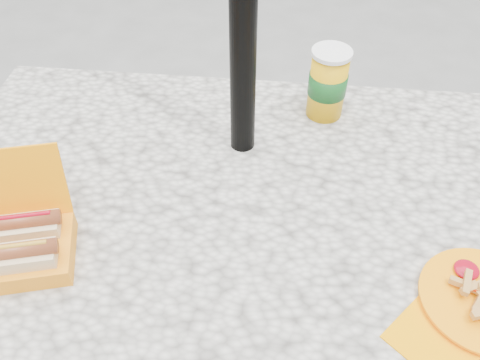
# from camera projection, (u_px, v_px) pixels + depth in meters

# --- Properties ---
(picnic_table) EXTENTS (1.20, 0.80, 0.75)m
(picnic_table) POSITION_uv_depth(u_px,v_px,m) (235.00, 235.00, 1.04)
(picnic_table) COLOR beige
(picnic_table) RESTS_ON ground
(hotdog_box) EXTENTS (0.24, 0.22, 0.16)m
(hotdog_box) POSITION_uv_depth(u_px,v_px,m) (8.00, 245.00, 0.84)
(hotdog_box) COLOR #FF8F05
(hotdog_box) RESTS_ON picnic_table
(fries_plate) EXTENTS (0.26, 0.28, 0.04)m
(fries_plate) POSITION_uv_depth(u_px,v_px,m) (479.00, 302.00, 0.80)
(fries_plate) COLOR #FF9A00
(fries_plate) RESTS_ON picnic_table
(soda_cup) EXTENTS (0.09, 0.09, 0.16)m
(soda_cup) POSITION_uv_depth(u_px,v_px,m) (328.00, 83.00, 1.09)
(soda_cup) COLOR #E8A70B
(soda_cup) RESTS_ON picnic_table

